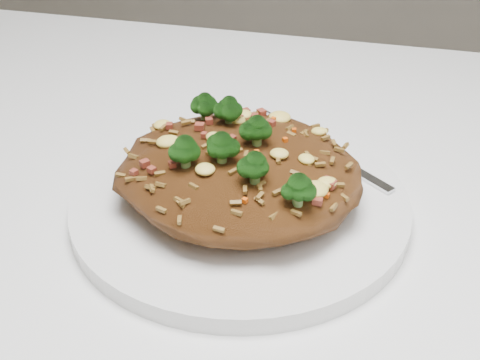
% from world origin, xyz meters
% --- Properties ---
extents(dining_table, '(1.20, 0.80, 0.75)m').
position_xyz_m(dining_table, '(0.00, 0.00, 0.66)').
color(dining_table, white).
rests_on(dining_table, ground).
extents(plate, '(0.25, 0.25, 0.01)m').
position_xyz_m(plate, '(0.03, 0.04, 0.76)').
color(plate, white).
rests_on(plate, dining_table).
extents(fried_rice, '(0.18, 0.16, 0.07)m').
position_xyz_m(fried_rice, '(0.03, 0.04, 0.79)').
color(fried_rice, brown).
rests_on(fried_rice, plate).
extents(fork, '(0.14, 0.11, 0.00)m').
position_xyz_m(fork, '(0.08, 0.12, 0.77)').
color(fork, silver).
rests_on(fork, plate).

